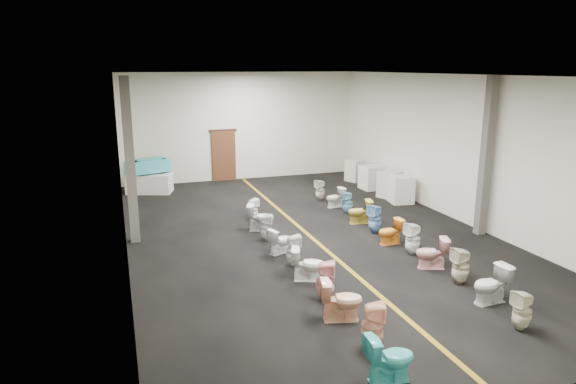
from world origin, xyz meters
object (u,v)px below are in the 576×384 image
toilet_right_2 (461,266)px  toilet_right_10 (320,190)px  bathtub (148,165)px  toilet_left_0 (389,358)px  toilet_left_7 (266,227)px  toilet_left_9 (253,210)px  display_table (149,183)px  toilet_right_6 (375,219)px  appliance_crate_d (355,170)px  appliance_crate_c (372,177)px  toilet_right_4 (413,239)px  toilet_right_0 (522,310)px  toilet_left_2 (341,300)px  toilet_right_7 (360,212)px  appliance_crate_b (390,184)px  toilet_left_3 (325,281)px  toilet_left_6 (280,241)px  toilet_right_5 (390,232)px  toilet_left_4 (308,264)px  toilet_right_9 (335,198)px  toilet_left_1 (373,326)px  appliance_crate_a (401,189)px  toilet_left_8 (261,218)px  toilet_right_8 (348,203)px  toilet_right_1 (491,285)px  toilet_left_5 (293,250)px

toilet_right_2 → toilet_right_10: size_ratio=1.11×
bathtub → toilet_left_0: (2.64, -13.68, -0.68)m
toilet_left_7 → toilet_left_9: 1.95m
display_table → toilet_right_6: toilet_right_6 is taller
appliance_crate_d → toilet_right_6: size_ratio=1.07×
appliance_crate_c → toilet_left_9: (-5.54, -2.62, -0.11)m
toilet_left_7 → toilet_right_4: toilet_right_4 is taller
toilet_left_0 → toilet_left_7: (0.05, 6.95, -0.02)m
toilet_right_0 → toilet_right_6: size_ratio=0.89×
toilet_right_4 → toilet_left_2: bearing=-59.6°
toilet_right_2 → toilet_right_7: 4.81m
appliance_crate_b → toilet_right_10: 2.64m
display_table → toilet_left_3: toilet_left_3 is taller
toilet_left_6 → toilet_right_5: toilet_right_5 is taller
toilet_left_4 → toilet_left_6: (-0.06, 1.85, -0.04)m
toilet_left_9 → toilet_right_5: (2.98, -3.35, 0.00)m
toilet_left_0 → toilet_left_7: size_ratio=1.05×
toilet_left_9 → toilet_right_4: toilet_right_4 is taller
toilet_right_9 → appliance_crate_b: bearing=95.7°
appliance_crate_d → toilet_right_2: bearing=-103.1°
toilet_left_1 → toilet_left_7: bearing=21.7°
appliance_crate_a → toilet_left_7: 6.16m
toilet_right_5 → toilet_right_9: bearing=176.5°
toilet_left_8 → toilet_right_5: bearing=-105.8°
appliance_crate_c → toilet_right_7: bearing=-122.1°
toilet_left_7 → toilet_right_8: 3.69m
toilet_right_7 → toilet_right_10: (-0.10, 3.00, 0.00)m
display_table → toilet_right_10: size_ratio=2.18×
display_table → toilet_right_7: bearing=-46.3°
appliance_crate_b → toilet_left_1: size_ratio=1.14×
toilet_right_2 → toilet_left_4: bearing=-109.7°
appliance_crate_d → toilet_left_9: appliance_crate_d is taller
toilet_right_2 → toilet_right_4: 1.96m
toilet_left_2 → toilet_right_10: size_ratio=1.08×
toilet_left_1 → toilet_right_0: bearing=-75.2°
appliance_crate_d → toilet_left_7: size_ratio=1.22×
toilet_right_4 → toilet_right_7: (-0.09, 2.85, -0.05)m
appliance_crate_b → toilet_left_6: size_ratio=1.43×
toilet_left_7 → toilet_right_7: toilet_right_7 is taller
appliance_crate_b → toilet_right_6: 4.34m
toilet_left_0 → toilet_right_1: bearing=-58.2°
toilet_right_1 → toilet_right_5: 3.84m
toilet_left_5 → toilet_right_4: 3.18m
toilet_left_7 → toilet_left_2: bearing=-159.4°
toilet_left_3 → toilet_left_8: bearing=24.4°
toilet_left_2 → toilet_right_6: (3.12, 4.52, 0.02)m
appliance_crate_a → toilet_left_9: bearing=-175.7°
toilet_right_8 → toilet_left_8: bearing=-53.0°
toilet_right_2 → toilet_right_6: (-0.09, 3.84, 0.01)m
toilet_right_9 → toilet_left_8: bearing=-69.9°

